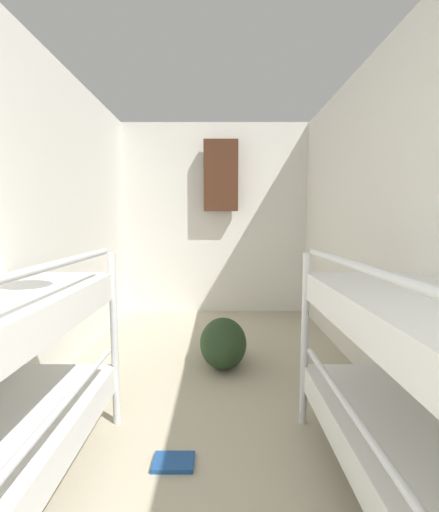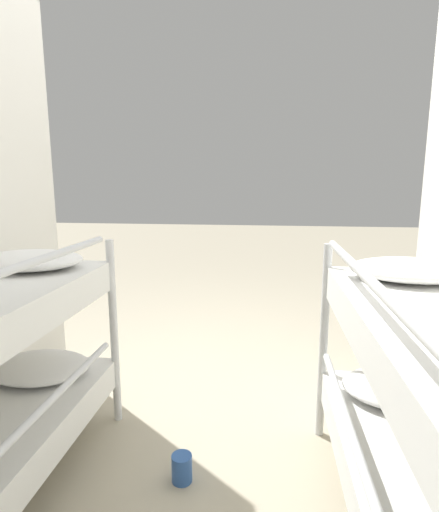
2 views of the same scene
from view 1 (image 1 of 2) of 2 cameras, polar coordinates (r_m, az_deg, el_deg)
wall_left at (r=2.47m, az=-32.53°, el=5.26°), size 0.06×5.13×2.51m
wall_right at (r=2.41m, az=29.60°, el=5.42°), size 0.06×5.13×2.51m
wall_back at (r=4.63m, az=-1.00°, el=6.13°), size 2.57×0.06×2.51m
duffel_bag at (r=3.04m, az=0.37°, el=-14.21°), size 0.40×0.64×0.40m
floor_book at (r=2.06m, az=-7.90°, el=-30.89°), size 0.21×0.14×0.02m
hanging_coat at (r=4.51m, az=-0.03°, el=13.23°), size 0.44×0.12×0.90m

